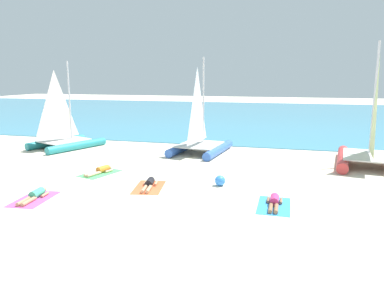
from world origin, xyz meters
The scene contains 14 objects.
ground_plane centered at (0.00, 10.00, 0.00)m, with size 120.00×120.00×0.00m, color beige.
ocean_water centered at (0.00, 30.90, 0.03)m, with size 120.00×40.00×0.05m, color teal.
sailboat_blue centered at (-0.49, 8.51, 0.82)m, with size 3.17×4.50×5.48m.
sailboat_teal centered at (-9.00, 7.78, 0.79)m, with size 3.91×4.76×5.33m.
sailboat_red centered at (8.40, 7.51, 0.91)m, with size 3.59×5.03×6.09m.
towel_leftmost centered at (-4.37, -0.95, 0.01)m, with size 1.10×1.90×0.01m, color #D84C99.
sunbather_leftmost centered at (-4.38, -0.89, 0.13)m, with size 0.58×1.57×0.30m.
towel_center_left centered at (-3.85, 2.88, 0.01)m, with size 1.10×1.90×0.01m, color #4CB266.
sunbather_center_left centered at (-3.83, 2.94, 0.13)m, with size 0.81×1.55×0.30m.
towel_center_right centered at (-0.87, 1.45, 0.01)m, with size 1.10×1.90×0.01m, color #EA5933.
sunbather_center_right centered at (-0.88, 1.52, 0.13)m, with size 0.67×1.56×0.30m.
towel_rightmost centered at (4.08, 0.61, 0.01)m, with size 1.10×1.90×0.01m, color #338CD8.
sunbather_rightmost centered at (4.08, 0.67, 0.13)m, with size 0.54×1.56×0.30m.
beach_ball centered at (1.85, 2.42, 0.22)m, with size 0.44×0.44×0.44m, color #337FE5.
Camera 1 is at (4.43, -11.55, 4.37)m, focal length 33.79 mm.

